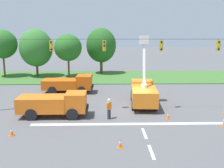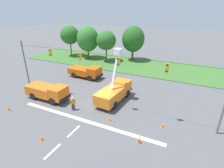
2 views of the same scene
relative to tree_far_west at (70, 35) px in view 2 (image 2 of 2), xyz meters
The scene contains 17 objects.
ground_plane 27.38m from the tree_far_west, 44.15° to the right, with size 200.00×200.00×0.00m, color #565659.
grass_verge 19.99m from the tree_far_west, ahead, with size 56.00×12.00×0.10m, color #3D6B2D.
lane_markings 31.33m from the tree_far_west, 51.38° to the right, with size 17.60×15.25×0.01m.
signal_gantry 26.81m from the tree_far_west, 44.28° to the right, with size 26.20×0.33×7.20m.
tree_far_west is the anchor object (origin of this frame).
tree_west 5.34m from the tree_far_west, ahead, with size 5.26×5.02×7.71m.
tree_centre 10.52m from the tree_far_west, ahead, with size 4.34×4.75×6.89m.
tree_east 15.97m from the tree_far_west, 10.63° to the left, with size 5.12×5.28×7.88m.
utility_truck_bucket_lift 26.73m from the tree_far_west, 40.02° to the right, with size 2.78×6.67×6.85m.
utility_truck_support_near 24.14m from the tree_far_west, 59.70° to the right, with size 5.98×2.36×2.10m.
utility_truck_support_far 17.19m from the tree_far_west, 43.49° to the right, with size 6.05×2.60×2.12m.
road_worker 27.45m from the tree_far_west, 51.87° to the right, with size 0.43×0.55×1.77m.
traffic_cone_foreground_left 32.50m from the tree_far_west, 57.23° to the right, with size 0.36×0.36×0.62m.
traffic_cone_mid_left 34.20m from the tree_far_west, 36.41° to the right, with size 0.36×0.36×0.60m.
traffic_cone_mid_right 27.17m from the tree_far_west, 68.52° to the right, with size 0.36×0.36×0.63m.
traffic_cone_near_bucket 35.10m from the tree_far_west, 42.28° to the right, with size 0.36×0.36×0.83m.
traffic_cone_lane_edge_a 30.98m from the tree_far_west, 44.64° to the right, with size 0.36×0.36×0.62m.
Camera 2 is at (9.67, -17.11, 11.40)m, focal length 28.00 mm.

